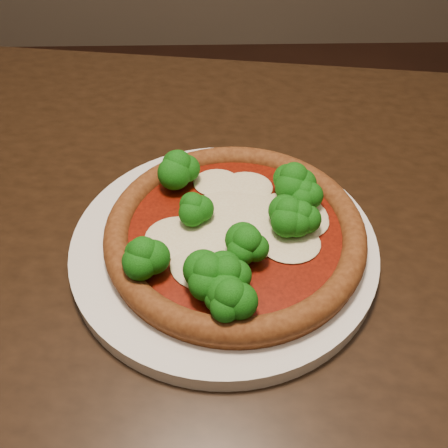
{
  "coord_description": "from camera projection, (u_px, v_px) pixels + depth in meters",
  "views": [
    {
      "loc": [
        0.01,
        -0.39,
        1.14
      ],
      "look_at": [
        0.02,
        -0.04,
        0.79
      ],
      "focal_mm": 40.0,
      "sensor_mm": 36.0,
      "label": 1
    }
  ],
  "objects": [
    {
      "name": "dining_table",
      "position": [
        192.0,
        319.0,
        0.56
      ],
      "size": [
        1.44,
        1.07,
        0.75
      ],
      "rotation": [
        0.0,
        0.0,
        -0.15
      ],
      "color": "black",
      "rests_on": "floor"
    },
    {
      "name": "plate",
      "position": [
        224.0,
        245.0,
        0.51
      ],
      "size": [
        0.31,
        0.31,
        0.02
      ],
      "primitive_type": "cylinder",
      "color": "white",
      "rests_on": "dining_table"
    },
    {
      "name": "pizza",
      "position": [
        234.0,
        230.0,
        0.49
      ],
      "size": [
        0.26,
        0.26,
        0.06
      ],
      "rotation": [
        0.0,
        0.0,
        0.06
      ],
      "color": "brown",
      "rests_on": "plate"
    }
  ]
}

